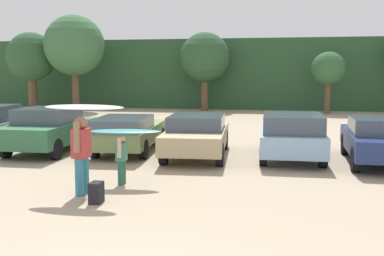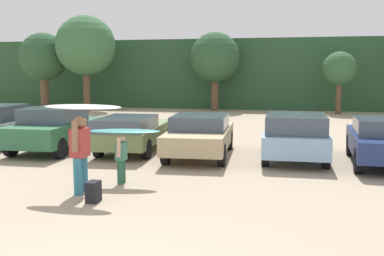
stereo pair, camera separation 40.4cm
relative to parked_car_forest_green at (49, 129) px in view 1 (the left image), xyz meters
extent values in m
cube|color=#284C2D|center=(5.72, 24.88, 1.78)|extent=(108.00, 12.00, 5.15)
cylinder|color=brown|center=(-9.60, 15.77, 0.38)|extent=(0.59, 0.59, 2.35)
sphere|color=#284C2D|center=(-9.60, 15.77, 3.02)|extent=(3.44, 3.44, 3.44)
cylinder|color=brown|center=(-6.31, 15.82, 0.60)|extent=(0.49, 0.49, 2.80)
sphere|color=#38663D|center=(-6.31, 15.82, 3.78)|extent=(4.20, 4.20, 4.20)
cylinder|color=brown|center=(2.62, 17.60, 0.33)|extent=(0.50, 0.50, 2.26)
sphere|color=#284C2D|center=(2.62, 17.60, 2.95)|extent=(3.50, 3.50, 3.50)
cylinder|color=brown|center=(10.94, 16.84, 0.23)|extent=(0.37, 0.37, 2.04)
sphere|color=#2D5633|center=(10.94, 16.84, 2.17)|extent=(2.18, 2.18, 2.18)
cylinder|color=black|center=(-1.97, 2.43, -0.47)|extent=(0.28, 0.66, 0.64)
cylinder|color=black|center=(-1.71, -0.32, -0.47)|extent=(0.28, 0.66, 0.64)
cube|color=#2D6642|center=(0.00, 0.02, -0.12)|extent=(2.01, 4.20, 0.68)
cube|color=#3F4C5B|center=(0.00, -0.08, 0.48)|extent=(1.81, 1.93, 0.52)
cylinder|color=black|center=(-0.89, 1.38, -0.46)|extent=(0.23, 0.68, 0.68)
cylinder|color=black|center=(0.83, 1.41, -0.46)|extent=(0.23, 0.68, 0.68)
cylinder|color=black|center=(-0.84, -1.37, -0.46)|extent=(0.23, 0.68, 0.68)
cylinder|color=black|center=(0.89, -1.33, -0.46)|extent=(0.23, 0.68, 0.68)
cube|color=#6B7F4C|center=(2.69, 0.75, -0.20)|extent=(2.10, 4.84, 0.56)
cube|color=#3F4C5B|center=(2.78, -0.37, 0.29)|extent=(1.80, 2.71, 0.41)
cylinder|color=black|center=(1.79, 2.25, -0.48)|extent=(0.27, 0.66, 0.64)
cylinder|color=black|center=(3.36, 2.37, -0.48)|extent=(0.27, 0.66, 0.64)
cylinder|color=black|center=(2.02, -0.86, -0.48)|extent=(0.27, 0.66, 0.64)
cylinder|color=black|center=(3.59, -0.74, -0.48)|extent=(0.27, 0.66, 0.64)
cube|color=tan|center=(5.18, 0.07, -0.17)|extent=(2.15, 4.62, 0.57)
cube|color=#3F4C5B|center=(5.18, 0.11, 0.35)|extent=(1.85, 2.35, 0.45)
cylinder|color=black|center=(4.25, 1.50, -0.45)|extent=(0.27, 0.70, 0.68)
cylinder|color=black|center=(5.91, 1.61, -0.45)|extent=(0.27, 0.70, 0.68)
cylinder|color=black|center=(4.45, -1.47, -0.45)|extent=(0.27, 0.70, 0.68)
cylinder|color=black|center=(6.11, -1.36, -0.45)|extent=(0.27, 0.70, 0.68)
cube|color=#84ADD1|center=(8.20, 0.44, -0.16)|extent=(2.00, 4.53, 0.63)
cube|color=#3F4C5B|center=(8.22, -0.32, 0.41)|extent=(1.80, 2.35, 0.53)
cylinder|color=black|center=(7.32, 1.91, -0.48)|extent=(0.23, 0.64, 0.64)
cylinder|color=black|center=(9.03, 1.94, -0.48)|extent=(0.23, 0.64, 0.64)
cylinder|color=black|center=(7.38, -1.06, -0.48)|extent=(0.23, 0.64, 0.64)
cylinder|color=black|center=(9.09, -1.02, -0.48)|extent=(0.23, 0.64, 0.64)
cube|color=navy|center=(10.84, -0.09, -0.14)|extent=(2.08, 4.34, 0.59)
cube|color=#3F4C5B|center=(10.83, -0.32, 0.39)|extent=(1.85, 2.00, 0.47)
cylinder|color=black|center=(10.01, 1.35, -0.44)|extent=(0.24, 0.72, 0.71)
cylinder|color=black|center=(9.92, -1.47, -0.44)|extent=(0.24, 0.72, 0.71)
cylinder|color=teal|center=(3.44, -5.18, -0.37)|extent=(0.20, 0.20, 0.85)
cylinder|color=teal|center=(3.43, -4.87, -0.37)|extent=(0.20, 0.20, 0.85)
cube|color=#B23838|center=(3.44, -5.02, 0.38)|extent=(0.34, 0.45, 0.65)
sphere|color=#8C664C|center=(3.44, -5.02, 0.84)|extent=(0.27, 0.27, 0.27)
cylinder|color=#8C664C|center=(3.45, -5.26, 0.55)|extent=(0.15, 0.18, 0.69)
cylinder|color=#8C664C|center=(3.43, -4.79, 0.55)|extent=(0.15, 0.16, 0.69)
cylinder|color=#26593F|center=(4.01, -4.07, -0.50)|extent=(0.14, 0.14, 0.59)
cylinder|color=#26593F|center=(4.01, -3.86, -0.50)|extent=(0.14, 0.14, 0.59)
cube|color=#3F7F66|center=(4.01, -3.97, 0.02)|extent=(0.24, 0.31, 0.45)
sphere|color=#D8AD8C|center=(4.01, -3.97, 0.34)|extent=(0.19, 0.19, 0.19)
cylinder|color=#D8AD8C|center=(4.02, -4.13, 0.14)|extent=(0.11, 0.15, 0.48)
cylinder|color=#D8AD8C|center=(4.00, -3.80, 0.14)|extent=(0.10, 0.11, 0.48)
ellipsoid|color=white|center=(3.53, -5.04, 1.19)|extent=(1.89, 0.57, 0.13)
ellipsoid|color=teal|center=(4.07, -3.86, 0.51)|extent=(1.85, 0.79, 0.11)
cube|color=black|center=(4.03, -5.65, -0.57)|extent=(0.24, 0.34, 0.45)
camera|label=1|loc=(7.79, -14.61, 1.98)|focal=43.08mm
camera|label=2|loc=(8.18, -14.53, 1.98)|focal=43.08mm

